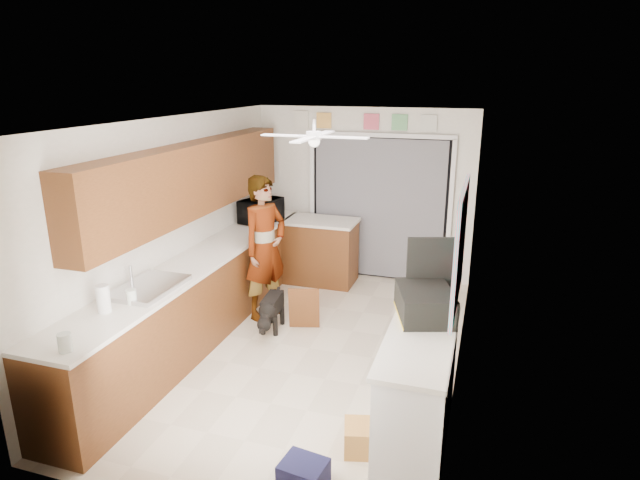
# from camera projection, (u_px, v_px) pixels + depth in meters

# --- Properties ---
(floor) EXTENTS (5.00, 5.00, 0.00)m
(floor) POSITION_uv_depth(u_px,v_px,m) (309.00, 348.00, 5.97)
(floor) COLOR beige
(floor) RESTS_ON ground
(ceiling) EXTENTS (5.00, 5.00, 0.00)m
(ceiling) POSITION_uv_depth(u_px,v_px,m) (308.00, 120.00, 5.24)
(ceiling) COLOR white
(ceiling) RESTS_ON ground
(wall_back) EXTENTS (3.20, 0.00, 3.20)m
(wall_back) POSITION_uv_depth(u_px,v_px,m) (363.00, 194.00, 7.88)
(wall_back) COLOR white
(wall_back) RESTS_ON ground
(wall_front) EXTENTS (3.20, 0.00, 3.20)m
(wall_front) POSITION_uv_depth(u_px,v_px,m) (179.00, 354.00, 3.33)
(wall_front) COLOR white
(wall_front) RESTS_ON ground
(wall_left) EXTENTS (0.00, 5.00, 5.00)m
(wall_left) POSITION_uv_depth(u_px,v_px,m) (175.00, 229.00, 6.07)
(wall_left) COLOR white
(wall_left) RESTS_ON ground
(wall_right) EXTENTS (0.00, 5.00, 5.00)m
(wall_right) POSITION_uv_depth(u_px,v_px,m) (466.00, 256.00, 5.14)
(wall_right) COLOR white
(wall_right) RESTS_ON ground
(left_base_cabinets) EXTENTS (0.60, 4.80, 0.90)m
(left_base_cabinets) POSITION_uv_depth(u_px,v_px,m) (203.00, 297.00, 6.22)
(left_base_cabinets) COLOR brown
(left_base_cabinets) RESTS_ON floor
(left_countertop) EXTENTS (0.62, 4.80, 0.04)m
(left_countertop) POSITION_uv_depth(u_px,v_px,m) (201.00, 259.00, 6.08)
(left_countertop) COLOR white
(left_countertop) RESTS_ON left_base_cabinets
(upper_cabinets) EXTENTS (0.32, 4.00, 0.80)m
(upper_cabinets) POSITION_uv_depth(u_px,v_px,m) (194.00, 179.00, 6.04)
(upper_cabinets) COLOR brown
(upper_cabinets) RESTS_ON wall_left
(sink_basin) EXTENTS (0.50, 0.76, 0.06)m
(sink_basin) POSITION_uv_depth(u_px,v_px,m) (149.00, 288.00, 5.15)
(sink_basin) COLOR silver
(sink_basin) RESTS_ON left_countertop
(faucet) EXTENTS (0.03, 0.03, 0.22)m
(faucet) POSITION_uv_depth(u_px,v_px,m) (131.00, 276.00, 5.18)
(faucet) COLOR silver
(faucet) RESTS_ON left_countertop
(peninsula_base) EXTENTS (1.00, 0.60, 0.90)m
(peninsula_base) POSITION_uv_depth(u_px,v_px,m) (321.00, 252.00, 7.81)
(peninsula_base) COLOR brown
(peninsula_base) RESTS_ON floor
(peninsula_top) EXTENTS (1.04, 0.64, 0.04)m
(peninsula_top) POSITION_uv_depth(u_px,v_px,m) (321.00, 221.00, 7.67)
(peninsula_top) COLOR white
(peninsula_top) RESTS_ON peninsula_base
(back_opening_recess) EXTENTS (2.00, 0.06, 2.10)m
(back_opening_recess) POSITION_uv_depth(u_px,v_px,m) (379.00, 209.00, 7.84)
(back_opening_recess) COLOR black
(back_opening_recess) RESTS_ON wall_back
(curtain_panel) EXTENTS (1.90, 0.03, 2.05)m
(curtain_panel) POSITION_uv_depth(u_px,v_px,m) (378.00, 209.00, 7.80)
(curtain_panel) COLOR slate
(curtain_panel) RESTS_ON wall_back
(door_trim_left) EXTENTS (0.06, 0.04, 2.10)m
(door_trim_left) POSITION_uv_depth(u_px,v_px,m) (312.00, 204.00, 8.11)
(door_trim_left) COLOR white
(door_trim_left) RESTS_ON wall_back
(door_trim_right) EXTENTS (0.06, 0.04, 2.10)m
(door_trim_right) POSITION_uv_depth(u_px,v_px,m) (450.00, 214.00, 7.52)
(door_trim_right) COLOR white
(door_trim_right) RESTS_ON wall_back
(door_trim_head) EXTENTS (2.10, 0.04, 0.06)m
(door_trim_head) POSITION_uv_depth(u_px,v_px,m) (381.00, 135.00, 7.50)
(door_trim_head) COLOR white
(door_trim_head) RESTS_ON wall_back
(header_frame_0) EXTENTS (0.22, 0.02, 0.22)m
(header_frame_0) POSITION_uv_depth(u_px,v_px,m) (324.00, 121.00, 7.72)
(header_frame_0) COLOR #F4B451
(header_frame_0) RESTS_ON wall_back
(header_frame_2) EXTENTS (0.22, 0.02, 0.22)m
(header_frame_2) POSITION_uv_depth(u_px,v_px,m) (371.00, 122.00, 7.52)
(header_frame_2) COLOR #DF536B
(header_frame_2) RESTS_ON wall_back
(header_frame_3) EXTENTS (0.22, 0.02, 0.22)m
(header_frame_3) POSITION_uv_depth(u_px,v_px,m) (400.00, 122.00, 7.40)
(header_frame_3) COLOR #61A96D
(header_frame_3) RESTS_ON wall_back
(header_frame_4) EXTENTS (0.22, 0.02, 0.22)m
(header_frame_4) POSITION_uv_depth(u_px,v_px,m) (429.00, 123.00, 7.29)
(header_frame_4) COLOR silver
(header_frame_4) RESTS_ON wall_back
(route66_sign) EXTENTS (0.22, 0.02, 0.26)m
(route66_sign) POSITION_uv_depth(u_px,v_px,m) (301.00, 120.00, 7.82)
(route66_sign) COLOR silver
(route66_sign) RESTS_ON wall_back
(right_counter_base) EXTENTS (0.50, 1.40, 0.90)m
(right_counter_base) POSITION_uv_depth(u_px,v_px,m) (418.00, 391.00, 4.35)
(right_counter_base) COLOR white
(right_counter_base) RESTS_ON floor
(right_counter_top) EXTENTS (0.54, 1.44, 0.04)m
(right_counter_top) POSITION_uv_depth(u_px,v_px,m) (420.00, 339.00, 4.22)
(right_counter_top) COLOR white
(right_counter_top) RESTS_ON right_counter_base
(abstract_painting) EXTENTS (0.03, 1.15, 0.95)m
(abstract_painting) POSITION_uv_depth(u_px,v_px,m) (460.00, 247.00, 4.12)
(abstract_painting) COLOR #FF5D7C
(abstract_painting) RESTS_ON wall_right
(ceiling_fan) EXTENTS (1.14, 1.14, 0.24)m
(ceiling_fan) POSITION_uv_depth(u_px,v_px,m) (314.00, 136.00, 5.47)
(ceiling_fan) COLOR white
(ceiling_fan) RESTS_ON ceiling
(microwave) EXTENTS (0.52, 0.66, 0.33)m
(microwave) POSITION_uv_depth(u_px,v_px,m) (261.00, 211.00, 7.51)
(microwave) COLOR black
(microwave) RESTS_ON left_countertop
(jar_a) EXTENTS (0.13, 0.13, 0.14)m
(jar_a) POSITION_uv_depth(u_px,v_px,m) (65.00, 343.00, 3.97)
(jar_a) COLOR silver
(jar_a) RESTS_ON left_countertop
(jar_b) EXTENTS (0.10, 0.10, 0.13)m
(jar_b) POSITION_uv_depth(u_px,v_px,m) (132.00, 297.00, 4.81)
(jar_b) COLOR silver
(jar_b) RESTS_ON left_countertop
(paper_towel_roll) EXTENTS (0.15, 0.15, 0.25)m
(paper_towel_roll) POSITION_uv_depth(u_px,v_px,m) (103.00, 299.00, 4.62)
(paper_towel_roll) COLOR white
(paper_towel_roll) RESTS_ON left_countertop
(suitcase) EXTENTS (0.59, 0.69, 0.25)m
(suitcase) POSITION_uv_depth(u_px,v_px,m) (425.00, 303.00, 4.53)
(suitcase) COLOR black
(suitcase) RESTS_ON right_counter_top
(suitcase_rim) EXTENTS (0.60, 0.69, 0.02)m
(suitcase_rim) POSITION_uv_depth(u_px,v_px,m) (424.00, 315.00, 4.57)
(suitcase_rim) COLOR yellow
(suitcase_rim) RESTS_ON suitcase
(suitcase_lid) EXTENTS (0.41, 0.16, 0.50)m
(suitcase_lid) POSITION_uv_depth(u_px,v_px,m) (430.00, 265.00, 4.72)
(suitcase_lid) COLOR black
(suitcase_lid) RESTS_ON suitcase
(cardboard_box) EXTENTS (0.44, 0.37, 0.24)m
(cardboard_box) POSITION_uv_depth(u_px,v_px,m) (368.00, 438.00, 4.30)
(cardboard_box) COLOR #B8853A
(cardboard_box) RESTS_ON floor
(navy_crate) EXTENTS (0.36, 0.31, 0.20)m
(navy_crate) POSITION_uv_depth(u_px,v_px,m) (304.00, 474.00, 3.94)
(navy_crate) COLOR #151534
(navy_crate) RESTS_ON floor
(cabinet_door_panel) EXTENTS (0.39, 0.24, 0.54)m
(cabinet_door_panel) POSITION_uv_depth(u_px,v_px,m) (304.00, 308.00, 6.34)
(cabinet_door_panel) COLOR brown
(cabinet_door_panel) RESTS_ON floor
(man) EXTENTS (0.65, 0.77, 1.79)m
(man) POSITION_uv_depth(u_px,v_px,m) (265.00, 248.00, 6.54)
(man) COLOR white
(man) RESTS_ON floor
(dog) EXTENTS (0.33, 0.63, 0.48)m
(dog) POSITION_uv_depth(u_px,v_px,m) (272.00, 311.00, 6.36)
(dog) COLOR black
(dog) RESTS_ON floor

